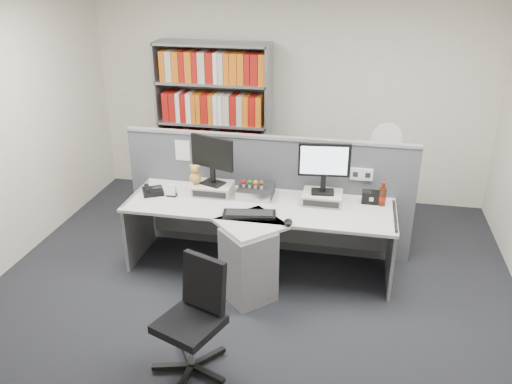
% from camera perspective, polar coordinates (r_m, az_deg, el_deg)
% --- Properties ---
extents(ground, '(5.50, 5.50, 0.00)m').
position_cam_1_polar(ground, '(4.74, -1.61, -13.40)').
color(ground, '#26282D').
rests_on(ground, ground).
extents(room_shell, '(5.04, 5.54, 2.72)m').
position_cam_1_polar(room_shell, '(3.92, -1.91, 7.87)').
color(room_shell, white).
rests_on(room_shell, ground).
extents(partition, '(3.00, 0.08, 1.27)m').
position_cam_1_polar(partition, '(5.47, 1.30, -0.10)').
color(partition, '#555760').
rests_on(partition, ground).
extents(desk, '(2.60, 1.20, 0.72)m').
position_cam_1_polar(desk, '(4.98, -0.13, -5.14)').
color(desk, beige).
rests_on(desk, ground).
extents(monitor_riser_left, '(0.38, 0.31, 0.10)m').
position_cam_1_polar(monitor_riser_left, '(5.28, -4.70, 0.37)').
color(monitor_riser_left, beige).
rests_on(monitor_riser_left, desk).
extents(monitor_riser_right, '(0.38, 0.31, 0.10)m').
position_cam_1_polar(monitor_riser_right, '(5.11, 7.25, -0.61)').
color(monitor_riser_right, beige).
rests_on(monitor_riser_right, desk).
extents(monitor_left, '(0.47, 0.22, 0.50)m').
position_cam_1_polar(monitor_left, '(5.16, -4.82, 3.91)').
color(monitor_left, black).
rests_on(monitor_left, monitor_riser_left).
extents(monitor_right, '(0.49, 0.18, 0.50)m').
position_cam_1_polar(monitor_right, '(4.98, 7.46, 3.06)').
color(monitor_right, black).
rests_on(monitor_right, monitor_riser_right).
extents(desktop_pc, '(0.35, 0.31, 0.09)m').
position_cam_1_polar(desktop_pc, '(5.21, -0.03, 0.04)').
color(desktop_pc, black).
rests_on(desktop_pc, desk).
extents(figurines, '(0.23, 0.05, 0.09)m').
position_cam_1_polar(figurines, '(5.16, -0.39, 0.98)').
color(figurines, beige).
rests_on(figurines, desktop_pc).
extents(keyboard, '(0.51, 0.26, 0.03)m').
position_cam_1_polar(keyboard, '(4.82, -0.74, -2.44)').
color(keyboard, black).
rests_on(keyboard, desk).
extents(mouse, '(0.08, 0.12, 0.05)m').
position_cam_1_polar(mouse, '(4.67, 3.54, -3.31)').
color(mouse, black).
rests_on(mouse, desk).
extents(desk_phone, '(0.26, 0.25, 0.09)m').
position_cam_1_polar(desk_phone, '(5.36, -11.25, 0.11)').
color(desk_phone, black).
rests_on(desk_phone, desk).
extents(desk_calendar, '(0.10, 0.08, 0.12)m').
position_cam_1_polar(desk_calendar, '(5.27, -9.22, 0.09)').
color(desk_calendar, black).
rests_on(desk_calendar, desk).
extents(plush_toy, '(0.12, 0.12, 0.20)m').
position_cam_1_polar(plush_toy, '(5.27, -6.68, 1.80)').
color(plush_toy, gold).
rests_on(plush_toy, monitor_riser_left).
extents(speaker, '(0.18, 0.10, 0.12)m').
position_cam_1_polar(speaker, '(5.17, 12.50, -0.56)').
color(speaker, black).
rests_on(speaker, desk).
extents(cola_bottle, '(0.07, 0.07, 0.24)m').
position_cam_1_polar(cola_bottle, '(5.14, 13.65, -0.48)').
color(cola_bottle, '#3F190A').
rests_on(cola_bottle, desk).
extents(shelving_unit, '(1.41, 0.40, 2.00)m').
position_cam_1_polar(shelving_unit, '(6.64, -4.57, 7.25)').
color(shelving_unit, gray).
rests_on(shelving_unit, ground).
extents(filing_cabinet, '(0.45, 0.61, 0.70)m').
position_cam_1_polar(filing_cabinet, '(6.21, 13.45, -0.76)').
color(filing_cabinet, gray).
rests_on(filing_cabinet, ground).
extents(desk_fan, '(0.34, 0.20, 0.57)m').
position_cam_1_polar(desk_fan, '(5.96, 14.09, 5.41)').
color(desk_fan, white).
rests_on(desk_fan, filing_cabinet).
extents(office_chair, '(0.59, 0.60, 0.89)m').
position_cam_1_polar(office_chair, '(4.00, -6.69, -13.16)').
color(office_chair, silver).
rests_on(office_chair, ground).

